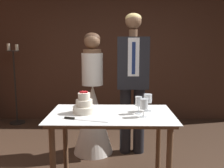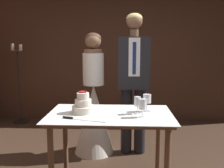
{
  "view_description": "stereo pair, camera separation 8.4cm",
  "coord_description": "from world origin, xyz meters",
  "px_view_note": "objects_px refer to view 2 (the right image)",
  "views": [
    {
      "loc": [
        -0.08,
        -2.32,
        1.48
      ],
      "look_at": [
        -0.12,
        0.53,
        1.02
      ],
      "focal_mm": 40.0,
      "sensor_mm": 36.0,
      "label": 1
    },
    {
      "loc": [
        0.01,
        -2.32,
        1.48
      ],
      "look_at": [
        -0.12,
        0.53,
        1.02
      ],
      "focal_mm": 40.0,
      "sensor_mm": 36.0,
      "label": 2
    }
  ],
  "objects_px": {
    "cake_knife": "(76,119)",
    "wine_glass_near": "(142,105)",
    "candle_stand": "(19,88)",
    "groom": "(134,77)",
    "wine_glass_far": "(137,102)",
    "cake_table": "(110,124)",
    "wine_glass_middle": "(147,100)",
    "tiered_cake": "(83,105)",
    "bride": "(94,109)"
  },
  "relations": [
    {
      "from": "cake_knife",
      "to": "wine_glass_near",
      "type": "relative_size",
      "value": 2.35
    },
    {
      "from": "candle_stand",
      "to": "groom",
      "type": "bearing_deg",
      "value": -30.82
    },
    {
      "from": "wine_glass_far",
      "to": "candle_stand",
      "type": "distance_m",
      "value": 2.97
    },
    {
      "from": "cake_table",
      "to": "wine_glass_middle",
      "type": "bearing_deg",
      "value": 15.34
    },
    {
      "from": "groom",
      "to": "cake_table",
      "type": "bearing_deg",
      "value": -107.5
    },
    {
      "from": "tiered_cake",
      "to": "candle_stand",
      "type": "distance_m",
      "value": 2.6
    },
    {
      "from": "wine_glass_middle",
      "to": "candle_stand",
      "type": "xyz_separation_m",
      "value": [
        -2.2,
        1.99,
        -0.24
      ]
    },
    {
      "from": "cake_table",
      "to": "cake_knife",
      "type": "relative_size",
      "value": 2.99
    },
    {
      "from": "tiered_cake",
      "to": "cake_knife",
      "type": "bearing_deg",
      "value": -98.2
    },
    {
      "from": "wine_glass_middle",
      "to": "groom",
      "type": "relative_size",
      "value": 0.1
    },
    {
      "from": "cake_knife",
      "to": "bride",
      "type": "bearing_deg",
      "value": 103.01
    },
    {
      "from": "wine_glass_far",
      "to": "tiered_cake",
      "type": "bearing_deg",
      "value": 177.96
    },
    {
      "from": "groom",
      "to": "candle_stand",
      "type": "bearing_deg",
      "value": 149.18
    },
    {
      "from": "wine_glass_far",
      "to": "wine_glass_middle",
      "type": "bearing_deg",
      "value": 43.77
    },
    {
      "from": "wine_glass_near",
      "to": "bride",
      "type": "distance_m",
      "value": 1.16
    },
    {
      "from": "cake_table",
      "to": "bride",
      "type": "distance_m",
      "value": 0.89
    },
    {
      "from": "wine_glass_near",
      "to": "groom",
      "type": "bearing_deg",
      "value": 92.79
    },
    {
      "from": "tiered_cake",
      "to": "groom",
      "type": "height_order",
      "value": "groom"
    },
    {
      "from": "tiered_cake",
      "to": "cake_knife",
      "type": "xyz_separation_m",
      "value": [
        -0.03,
        -0.24,
        -0.07
      ]
    },
    {
      "from": "groom",
      "to": "wine_glass_middle",
      "type": "bearing_deg",
      "value": -81.55
    },
    {
      "from": "wine_glass_near",
      "to": "bride",
      "type": "bearing_deg",
      "value": 121.25
    },
    {
      "from": "wine_glass_middle",
      "to": "cake_table",
      "type": "bearing_deg",
      "value": -164.66
    },
    {
      "from": "cake_table",
      "to": "candle_stand",
      "type": "bearing_deg",
      "value": 131.06
    },
    {
      "from": "wine_glass_near",
      "to": "tiered_cake",
      "type": "bearing_deg",
      "value": 167.34
    },
    {
      "from": "cake_knife",
      "to": "wine_glass_near",
      "type": "height_order",
      "value": "wine_glass_near"
    },
    {
      "from": "cake_table",
      "to": "tiered_cake",
      "type": "relative_size",
      "value": 5.41
    },
    {
      "from": "wine_glass_near",
      "to": "candle_stand",
      "type": "height_order",
      "value": "candle_stand"
    },
    {
      "from": "wine_glass_far",
      "to": "groom",
      "type": "xyz_separation_m",
      "value": [
        -0.01,
        0.84,
        0.14
      ]
    },
    {
      "from": "bride",
      "to": "cake_knife",
      "type": "bearing_deg",
      "value": -92.28
    },
    {
      "from": "tiered_cake",
      "to": "wine_glass_middle",
      "type": "relative_size",
      "value": 1.28
    },
    {
      "from": "cake_table",
      "to": "cake_knife",
      "type": "height_order",
      "value": "cake_knife"
    },
    {
      "from": "groom",
      "to": "bride",
      "type": "bearing_deg",
      "value": 179.94
    },
    {
      "from": "tiered_cake",
      "to": "wine_glass_far",
      "type": "distance_m",
      "value": 0.55
    },
    {
      "from": "wine_glass_far",
      "to": "cake_knife",
      "type": "bearing_deg",
      "value": -159.63
    },
    {
      "from": "tiered_cake",
      "to": "bride",
      "type": "bearing_deg",
      "value": 89.43
    },
    {
      "from": "wine_glass_near",
      "to": "wine_glass_far",
      "type": "bearing_deg",
      "value": 109.86
    },
    {
      "from": "cake_knife",
      "to": "bride",
      "type": "relative_size",
      "value": 0.26
    },
    {
      "from": "tiered_cake",
      "to": "cake_knife",
      "type": "distance_m",
      "value": 0.25
    },
    {
      "from": "cake_knife",
      "to": "bride",
      "type": "distance_m",
      "value": 1.08
    },
    {
      "from": "cake_knife",
      "to": "candle_stand",
      "type": "bearing_deg",
      "value": 138.59
    },
    {
      "from": "wine_glass_middle",
      "to": "candle_stand",
      "type": "relative_size",
      "value": 0.12
    },
    {
      "from": "wine_glass_middle",
      "to": "candle_stand",
      "type": "distance_m",
      "value": 2.98
    },
    {
      "from": "cake_table",
      "to": "bride",
      "type": "relative_size",
      "value": 0.77
    },
    {
      "from": "cake_table",
      "to": "tiered_cake",
      "type": "height_order",
      "value": "tiered_cake"
    },
    {
      "from": "wine_glass_near",
      "to": "cake_table",
      "type": "bearing_deg",
      "value": 160.77
    },
    {
      "from": "bride",
      "to": "groom",
      "type": "relative_size",
      "value": 0.87
    },
    {
      "from": "cake_knife",
      "to": "candle_stand",
      "type": "distance_m",
      "value": 2.76
    },
    {
      "from": "cake_table",
      "to": "cake_knife",
      "type": "xyz_separation_m",
      "value": [
        -0.31,
        -0.21,
        0.11
      ]
    },
    {
      "from": "candle_stand",
      "to": "cake_knife",
      "type": "bearing_deg",
      "value": -56.7
    },
    {
      "from": "bride",
      "to": "wine_glass_middle",
      "type": "bearing_deg",
      "value": -49.1
    }
  ]
}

